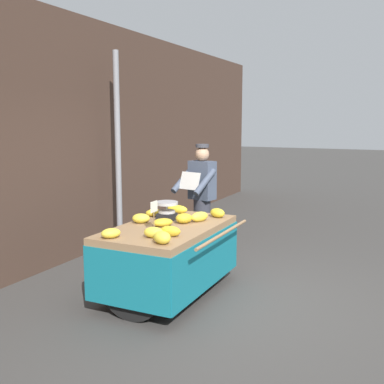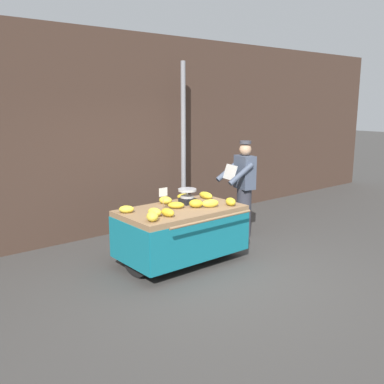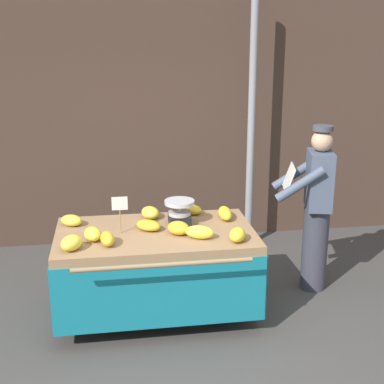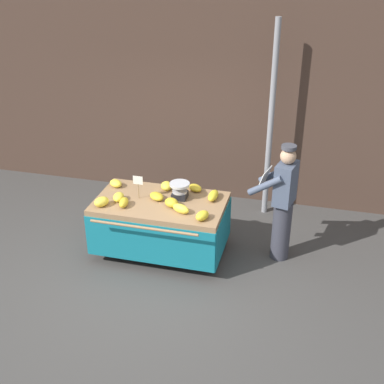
% 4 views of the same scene
% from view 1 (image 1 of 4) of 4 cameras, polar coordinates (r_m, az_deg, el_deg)
% --- Properties ---
extents(ground_plane, '(60.00, 60.00, 0.00)m').
position_cam_1_polar(ground_plane, '(5.42, 4.08, -13.59)').
color(ground_plane, '#423F3D').
extents(back_wall, '(16.00, 0.24, 3.59)m').
position_cam_1_polar(back_wall, '(6.57, -19.17, 6.03)').
color(back_wall, '#473328').
rests_on(back_wall, ground).
extents(street_pole, '(0.09, 0.09, 3.11)m').
position_cam_1_polar(street_pole, '(7.23, -9.15, 4.69)').
color(street_pole, gray).
rests_on(street_pole, ground).
extents(banana_cart, '(1.82, 1.25, 0.85)m').
position_cam_1_polar(banana_cart, '(5.47, -2.95, -6.46)').
color(banana_cart, '#93704C').
rests_on(banana_cart, ground).
extents(weighing_scale, '(0.28, 0.28, 0.24)m').
position_cam_1_polar(weighing_scale, '(5.67, -3.16, -2.37)').
color(weighing_scale, black).
rests_on(weighing_scale, banana_cart).
extents(price_sign, '(0.14, 0.01, 0.34)m').
position_cam_1_polar(price_sign, '(5.10, -4.73, -2.18)').
color(price_sign, '#997A51').
rests_on(price_sign, banana_cart).
extents(banana_bunch_0, '(0.29, 0.28, 0.10)m').
position_cam_1_polar(banana_bunch_0, '(5.37, -3.64, -3.78)').
color(banana_bunch_0, gold).
rests_on(banana_bunch_0, banana_cart).
extents(banana_bunch_1, '(0.14, 0.30, 0.11)m').
position_cam_1_polar(banana_bunch_1, '(6.12, -1.84, -2.13)').
color(banana_bunch_1, yellow).
rests_on(banana_bunch_1, banana_cart).
extents(banana_bunch_2, '(0.21, 0.25, 0.12)m').
position_cam_1_polar(banana_bunch_2, '(5.86, 3.18, -2.60)').
color(banana_bunch_2, yellow).
rests_on(banana_bunch_2, banana_cart).
extents(banana_bunch_3, '(0.26, 0.26, 0.12)m').
position_cam_1_polar(banana_bunch_3, '(5.52, -1.01, -3.27)').
color(banana_bunch_3, gold).
rests_on(banana_bunch_3, banana_cart).
extents(banana_bunch_4, '(0.26, 0.24, 0.10)m').
position_cam_1_polar(banana_bunch_4, '(4.92, -10.02, -5.04)').
color(banana_bunch_4, yellow).
rests_on(banana_bunch_4, banana_cart).
extents(banana_bunch_5, '(0.18, 0.23, 0.11)m').
position_cam_1_polar(banana_bunch_5, '(4.87, -4.76, -5.01)').
color(banana_bunch_5, yellow).
rests_on(banana_bunch_5, banana_cart).
extents(banana_bunch_6, '(0.14, 0.24, 0.11)m').
position_cam_1_polar(banana_bunch_6, '(4.91, -2.71, -4.86)').
color(banana_bunch_6, gold).
rests_on(banana_bunch_6, banana_cart).
extents(banana_bunch_7, '(0.22, 0.25, 0.12)m').
position_cam_1_polar(banana_bunch_7, '(5.57, -6.33, -3.26)').
color(banana_bunch_7, yellow).
rests_on(banana_bunch_7, banana_cart).
extents(banana_bunch_8, '(0.28, 0.21, 0.12)m').
position_cam_1_polar(banana_bunch_8, '(5.62, 0.95, -3.07)').
color(banana_bunch_8, yellow).
rests_on(banana_bunch_8, banana_cart).
extents(banana_bunch_9, '(0.24, 0.26, 0.13)m').
position_cam_1_polar(banana_bunch_9, '(4.63, -3.73, -5.64)').
color(banana_bunch_9, yellow).
rests_on(banana_bunch_9, banana_cart).
extents(banana_bunch_10, '(0.26, 0.25, 0.09)m').
position_cam_1_polar(banana_bunch_10, '(5.94, -4.76, -2.55)').
color(banana_bunch_10, gold).
rests_on(banana_bunch_10, banana_cart).
extents(vendor_person, '(0.65, 0.60, 1.71)m').
position_cam_1_polar(vendor_person, '(7.00, 1.18, -0.94)').
color(vendor_person, '#383842').
rests_on(vendor_person, ground).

